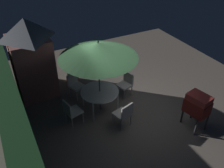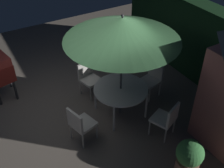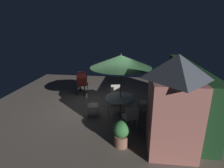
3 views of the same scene
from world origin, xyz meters
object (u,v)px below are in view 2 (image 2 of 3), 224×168
(patio_table, at_px, (121,90))
(chair_far_side, at_px, (89,77))
(chair_toward_house, at_px, (167,118))
(potted_plant_by_shed, at_px, (189,158))
(patio_umbrella, at_px, (122,29))
(chair_near_shed, at_px, (152,78))
(chair_toward_hedge, at_px, (80,123))

(patio_table, distance_m, chair_far_side, 1.15)
(chair_toward_house, bearing_deg, potted_plant_by_shed, -14.98)
(patio_table, bearing_deg, chair_far_side, -164.81)
(patio_umbrella, distance_m, chair_toward_house, 2.13)
(patio_table, relative_size, chair_toward_house, 1.41)
(chair_near_shed, bearing_deg, chair_far_side, -121.87)
(patio_table, distance_m, potted_plant_by_shed, 2.14)
(patio_table, bearing_deg, chair_near_shed, 101.83)
(patio_umbrella, distance_m, potted_plant_by_shed, 2.80)
(chair_toward_house, xyz_separation_m, potted_plant_by_shed, (0.99, -0.26, -0.07))
(chair_toward_hedge, bearing_deg, patio_table, 105.17)
(chair_far_side, height_order, chair_toward_house, same)
(chair_far_side, distance_m, potted_plant_by_shed, 3.26)
(chair_near_shed, height_order, chair_toward_house, same)
(chair_toward_hedge, xyz_separation_m, potted_plant_by_shed, (1.79, 1.41, -0.07))
(chair_near_shed, relative_size, chair_toward_hedge, 1.00)
(potted_plant_by_shed, bearing_deg, chair_toward_hedge, -141.71)
(chair_toward_house, distance_m, potted_plant_by_shed, 1.02)
(chair_toward_hedge, distance_m, potted_plant_by_shed, 2.28)
(chair_near_shed, xyz_separation_m, chair_toward_house, (1.36, -0.63, 0.00))
(chair_toward_house, height_order, potted_plant_by_shed, chair_toward_house)
(patio_table, height_order, chair_near_shed, chair_near_shed)
(chair_far_side, bearing_deg, chair_near_shed, 58.13)
(chair_toward_hedge, height_order, chair_toward_house, same)
(patio_table, distance_m, chair_toward_house, 1.24)
(chair_far_side, xyz_separation_m, chair_toward_hedge, (1.42, -0.91, 0.00))
(chair_near_shed, height_order, chair_toward_hedge, same)
(chair_near_shed, xyz_separation_m, potted_plant_by_shed, (2.35, -0.89, -0.07))
(chair_far_side, height_order, chair_toward_hedge, same)
(chair_far_side, height_order, potted_plant_by_shed, chair_far_side)
(patio_table, relative_size, chair_far_side, 1.41)
(patio_table, relative_size, chair_near_shed, 1.41)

